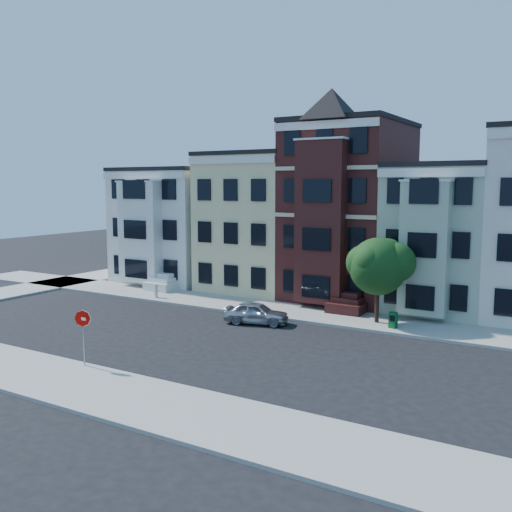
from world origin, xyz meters
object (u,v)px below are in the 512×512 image
Objects in this scene: newspaper_box at (393,320)px; stop_sign at (84,334)px; street_tree at (378,270)px; parked_car at (256,313)px; fire_hydrant at (156,292)px.

stop_sign is (-9.56, -13.26, 0.95)m from newspaper_box.
stop_sign is (-8.35, -14.08, -1.61)m from street_tree.
parked_car is at bearing -151.12° from newspaper_box.
stop_sign is at bearing -61.14° from fire_hydrant.
stop_sign reaches higher than newspaper_box.
newspaper_box is (1.21, -0.82, -2.56)m from street_tree.
fire_hydrant is (-9.56, 2.39, -0.10)m from parked_car.
street_tree is 2.95m from newspaper_box.
street_tree is 7.90× the size of fire_hydrant.
stop_sign is at bearing -115.96° from newspaper_box.
newspaper_box is 0.32× the size of stop_sign.
stop_sign is at bearing 152.93° from parked_car.
parked_car is at bearing 78.25° from stop_sign.
newspaper_box is at bearing 54.59° from stop_sign.
parked_car is at bearing -14.04° from fire_hydrant.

